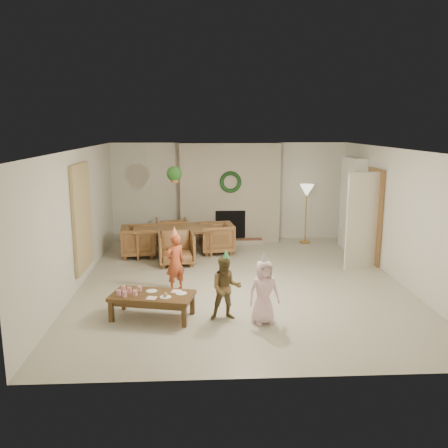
{
  "coord_description": "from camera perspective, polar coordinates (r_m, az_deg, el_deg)",
  "views": [
    {
      "loc": [
        -0.76,
        -8.55,
        2.92
      ],
      "look_at": [
        -0.3,
        0.4,
        1.05
      ],
      "focal_mm": 37.89,
      "sensor_mm": 36.0,
      "label": 1
    }
  ],
  "objects": [
    {
      "name": "coffee_leg_fl",
      "position": [
        7.47,
        -13.45,
        -10.23
      ],
      "size": [
        0.08,
        0.08,
        0.33
      ],
      "primitive_type": "cube",
      "rotation": [
        0.0,
        0.0,
        -0.22
      ],
      "color": "#54391C",
      "rests_on": "floor"
    },
    {
      "name": "bookshelf_carcass",
      "position": [
        11.58,
        15.23,
        2.33
      ],
      "size": [
        0.3,
        1.0,
        2.2
      ],
      "primitive_type": "cube",
      "color": "white",
      "rests_on": "floor"
    },
    {
      "name": "party_hat_plaid",
      "position": [
        7.09,
        0.24,
        -3.67
      ],
      "size": [
        0.15,
        0.15,
        0.16
      ],
      "primitive_type": "cone",
      "rotation": [
        0.0,
        0.0,
        -0.32
      ],
      "color": "#51BE6A",
      "rests_on": "child_plaid"
    },
    {
      "name": "cup_c",
      "position": [
        7.35,
        -11.89,
        -8.29
      ],
      "size": [
        0.08,
        0.08,
        0.09
      ],
      "primitive_type": "cylinder",
      "rotation": [
        0.0,
        0.0,
        -0.22
      ],
      "color": "white",
      "rests_on": "coffee_table_top"
    },
    {
      "name": "fireplace_wreath",
      "position": [
        11.72,
        0.79,
        5.08
      ],
      "size": [
        0.54,
        0.1,
        0.54
      ],
      "primitive_type": "torus",
      "rotation": [
        1.57,
        0.0,
        0.0
      ],
      "color": "#153A19",
      "rests_on": "fireplace_mass"
    },
    {
      "name": "coffee_leg_fr",
      "position": [
        7.11,
        -4.82,
        -11.07
      ],
      "size": [
        0.08,
        0.08,
        0.33
      ],
      "primitive_type": "cube",
      "rotation": [
        0.0,
        0.0,
        -0.22
      ],
      "color": "#54391C",
      "rests_on": "floor"
    },
    {
      "name": "floor_lamp_post",
      "position": [
        12.06,
        9.86,
        0.98
      ],
      "size": [
        0.03,
        0.03,
        1.34
      ],
      "primitive_type": "cylinder",
      "color": "gold",
      "rests_on": "floor"
    },
    {
      "name": "child_pink",
      "position": [
        7.15,
        4.82,
        -8.15
      ],
      "size": [
        0.53,
        0.41,
        0.98
      ],
      "primitive_type": "imported",
      "rotation": [
        0.0,
        0.0,
        0.23
      ],
      "color": "#FFCBDA",
      "rests_on": "floor"
    },
    {
      "name": "hanging_plant_foliage",
      "position": [
        10.11,
        -6.02,
        6.05
      ],
      "size": [
        0.32,
        0.32,
        0.32
      ],
      "primitive_type": "sphere",
      "color": "#1C4B19",
      "rests_on": "hanging_plant_pot"
    },
    {
      "name": "fireplace_firebox",
      "position": [
        11.95,
        0.76,
        -0.13
      ],
      "size": [
        0.75,
        0.12,
        0.75
      ],
      "primitive_type": "cube",
      "color": "black",
      "rests_on": "floor"
    },
    {
      "name": "party_hat_red",
      "position": [
        8.35,
        -6.01,
        -0.9
      ],
      "size": [
        0.18,
        0.18,
        0.2
      ],
      "primitive_type": "cone",
      "rotation": [
        0.0,
        0.0,
        0.27
      ],
      "color": "gold",
      "rests_on": "child_red"
    },
    {
      "name": "bookshelf_shelf_d",
      "position": [
        11.5,
        15.28,
        5.03
      ],
      "size": [
        0.3,
        0.92,
        0.03
      ],
      "primitive_type": "cube",
      "color": "white",
      "rests_on": "bookshelf_carcass"
    },
    {
      "name": "hanging_plant_cord",
      "position": [
        10.09,
        -6.05,
        7.35
      ],
      "size": [
        0.01,
        0.01,
        0.7
      ],
      "primitive_type": "cylinder",
      "color": "tan",
      "rests_on": "ceiling"
    },
    {
      "name": "plate_c",
      "position": [
        7.38,
        -5.18,
        -8.33
      ],
      "size": [
        0.21,
        0.21,
        0.01
      ],
      "primitive_type": "cylinder",
      "rotation": [
        0.0,
        0.0,
        -0.22
      ],
      "color": "white",
      "rests_on": "coffee_table_top"
    },
    {
      "name": "fireplace_hearth",
      "position": [
        11.87,
        0.81,
        -2.15
      ],
      "size": [
        1.6,
        0.3,
        0.12
      ],
      "primitive_type": "cube",
      "color": "#612A1A",
      "rests_on": "floor"
    },
    {
      "name": "plate_b",
      "position": [
        7.26,
        -7.07,
        -8.73
      ],
      "size": [
        0.21,
        0.21,
        0.01
      ],
      "primitive_type": "cylinder",
      "rotation": [
        0.0,
        0.0,
        -0.22
      ],
      "color": "white",
      "rests_on": "coffee_table_top"
    },
    {
      "name": "dining_chair_far",
      "position": [
        11.69,
        -6.35,
        -0.98
      ],
      "size": [
        0.84,
        0.86,
        0.7
      ],
      "primitive_type": "imported",
      "rotation": [
        0.0,
        0.0,
        3.26
      ],
      "color": "brown",
      "rests_on": "floor"
    },
    {
      "name": "dining_chair_right",
      "position": [
        11.02,
        -0.92,
        -1.69
      ],
      "size": [
        0.86,
        0.84,
        0.7
      ],
      "primitive_type": "imported",
      "rotation": [
        0.0,
        0.0,
        -1.45
      ],
      "color": "brown",
      "rests_on": "floor"
    },
    {
      "name": "floor_lamp_base",
      "position": [
        12.2,
        9.74,
        -2.15
      ],
      "size": [
        0.28,
        0.28,
        0.03
      ],
      "primitive_type": "cylinder",
      "color": "gold",
      "rests_on": "floor"
    },
    {
      "name": "napkin_left",
      "position": [
        7.24,
        -8.73,
        -8.82
      ],
      "size": [
        0.17,
        0.17,
        0.01
      ],
      "primitive_type": "cube",
      "rotation": [
        0.0,
        0.0,
        -0.22
      ],
      "color": "#FFBBBF",
      "rests_on": "coffee_table_top"
    },
    {
      "name": "door_leaf",
      "position": [
        10.13,
        16.36,
        0.38
      ],
      "size": [
        0.77,
        0.32,
        2.0
      ],
      "primitive_type": "cube",
      "rotation": [
        0.0,
        0.0,
        -1.22
      ],
      "color": "beige",
      "rests_on": "floor"
    },
    {
      "name": "hanging_plant_pot",
      "position": [
        10.13,
        -6.01,
        5.37
      ],
      "size": [
        0.16,
        0.16,
        0.12
      ],
      "primitive_type": "cylinder",
      "color": "#AB5737",
      "rests_on": "hanging_plant_cord"
    },
    {
      "name": "cup_f",
      "position": [
        7.54,
        -10.17,
        -7.7
      ],
      "size": [
        0.08,
        0.08,
        0.09
      ],
      "primitive_type": "cylinder",
      "rotation": [
        0.0,
        0.0,
        -0.22
      ],
      "color": "white",
      "rests_on": "coffee_table_top"
    },
    {
      "name": "napkin_right",
      "position": [
        7.47,
        -5.75,
        -8.08
      ],
      "size": [
        0.17,
        0.17,
        0.01
      ],
      "primitive_type": "cube",
      "rotation": [
        0.0,
        0.0,
        -0.22
      ],
      "color": "#FFBBBF",
      "rests_on": "coffee_table_top"
    },
    {
      "name": "floor_lamp_shade",
      "position": [
        11.96,
        9.96,
        4.01
      ],
      "size": [
        0.36,
        0.36,
        0.3
      ],
      "primitive_type": "cone",
      "rotation": [
        3.14,
        0.0,
        0.0
      ],
      "color": "beige",
      "rests_on": "floor_lamp_post"
    },
    {
      "name": "books_row_lower",
      "position": [
        11.52,
        15.13,
        -0.3
      ],
      "size": [
        0.2,
        0.4,
        0.24
      ],
      "primitive_type": "cube",
      "color": "#B62135",
      "rests_on": "bookshelf_shelf_a"
    },
    {
      "name": "cup_d",
      "position": [
        7.52,
        -11.34,
        -7.81
      ],
      "size": [
        0.08,
        0.08,
        0.09
      ],
      "primitive_type": "cylinder",
      "rotation": [
        0.0,
        0.0,
        -0.22
      ],
      "color": "white",
      "rests_on": "coffee_table_top"
    },
    {
      "name": "cup_a",
      "position": [
        7.43,
        -12.59,
        -8.09
      ],
      "size": [
        0.08,
        0.08,
        0.09
      ],
      "primitive_type": "cylinder",
      "rotation": [
        0.0,
        0.0,
        -0.22
      ],
      "color": "white",
      "rests_on": "coffee_table_top"
    },
    {
      "name": "wall_front",
      "position": [
        5.37,
        5.38,
        -6.39
      ],
      "size": [
        7.0,
        0.0,
        7.0
      ],
      "primitive_type": "plane",
      "rotation": [
        -1.57,
        0.0,
        0.0
      ],
      "color": "silver",
      "rests_on": "floor"
    },
    {
      "name": "plate_a",
      "position": [
        7.53,
        -8.73,
        -8.0
      ],
      "size": [
        0.21,
        0.21,
        0.01
      ],
      "primitive_type": "cylinder",
      "rotation": [
        0.0,
        0.0,
        -0.22
      ],
      "color": "white",
      "rests_on": "coffee_table_top"
    },
    {
      "name": "bookshelf_shelf_b",
      "position": [
        11.61,
        15.07,
        1.11
      ],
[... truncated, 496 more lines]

